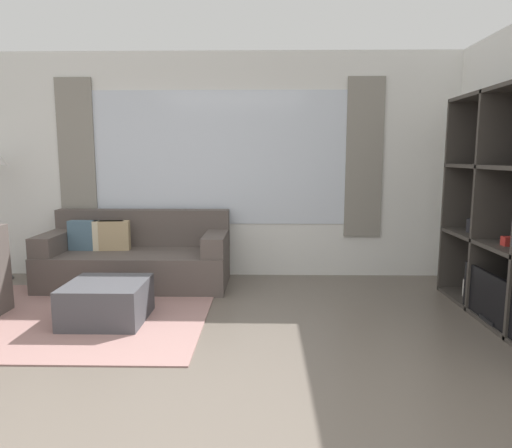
{
  "coord_description": "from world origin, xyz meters",
  "views": [
    {
      "loc": [
        0.55,
        -2.48,
        1.47
      ],
      "look_at": [
        0.47,
        1.7,
        0.85
      ],
      "focal_mm": 32.0,
      "sensor_mm": 36.0,
      "label": 1
    }
  ],
  "objects": [
    {
      "name": "ottoman",
      "position": [
        -0.86,
        1.42,
        0.18
      ],
      "size": [
        0.69,
        0.67,
        0.36
      ],
      "color": "#47474C",
      "rests_on": "ground_plane"
    },
    {
      "name": "ground_plane",
      "position": [
        0.0,
        0.0,
        0.0
      ],
      "size": [
        16.0,
        16.0,
        0.0
      ],
      "primitive_type": "plane",
      "color": "#665B51"
    },
    {
      "name": "area_rug",
      "position": [
        -1.43,
        1.53,
        0.01
      ],
      "size": [
        2.89,
        2.0,
        0.01
      ],
      "primitive_type": "cube",
      "color": "gray",
      "rests_on": "ground_plane"
    },
    {
      "name": "couch_main",
      "position": [
        -0.94,
        2.63,
        0.31
      ],
      "size": [
        2.07,
        0.9,
        0.84
      ],
      "color": "#564C47",
      "rests_on": "ground_plane"
    },
    {
      "name": "wall_back",
      "position": [
        0.0,
        3.12,
        1.36
      ],
      "size": [
        6.9,
        0.11,
        2.7
      ],
      "color": "white",
      "rests_on": "ground_plane"
    }
  ]
}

